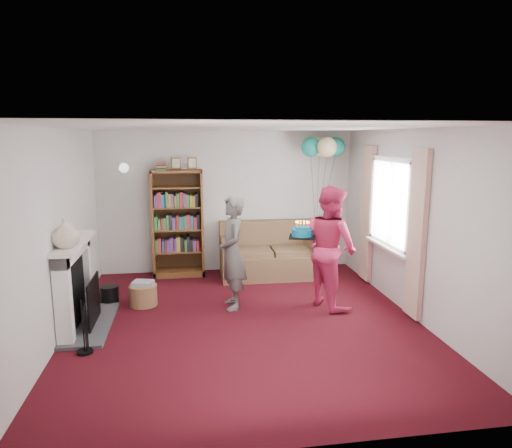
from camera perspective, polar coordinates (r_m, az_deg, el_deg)
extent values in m
plane|color=#37080F|center=(6.11, -1.28, -12.19)|extent=(5.00, 5.00, 0.00)
cube|color=silver|center=(8.20, -3.60, 2.81)|extent=(4.50, 0.02, 2.50)
cube|color=silver|center=(5.90, -23.68, -1.23)|extent=(0.02, 5.00, 2.50)
cube|color=silver|center=(6.42, 19.08, 0.02)|extent=(0.02, 5.00, 2.50)
cube|color=white|center=(5.63, -1.39, 12.01)|extent=(4.50, 5.00, 0.01)
cube|color=#3F3F42|center=(6.37, -20.07, -11.68)|extent=(0.55, 1.40, 0.04)
cube|color=white|center=(5.73, -22.95, -8.99)|extent=(0.18, 0.14, 1.06)
cube|color=white|center=(6.75, -20.70, -5.89)|extent=(0.18, 0.14, 1.06)
cube|color=white|center=(6.11, -22.04, -3.11)|extent=(0.18, 1.24, 0.16)
cube|color=white|center=(6.08, -21.83, -2.19)|extent=(0.28, 1.35, 0.05)
cube|color=black|center=(6.25, -21.88, -7.75)|extent=(0.10, 0.80, 0.86)
cube|color=black|center=(6.25, -19.61, -9.06)|extent=(0.02, 0.70, 0.60)
cylinder|color=black|center=(5.53, -20.81, -11.85)|extent=(0.18, 0.18, 0.64)
cylinder|color=black|center=(7.05, -17.82, -8.41)|extent=(0.26, 0.26, 0.26)
cube|color=white|center=(6.84, 16.80, 7.74)|extent=(0.08, 1.30, 0.08)
cube|color=white|center=(7.01, 16.24, -2.50)|extent=(0.08, 1.30, 0.08)
cube|color=white|center=(6.91, 16.74, 2.56)|extent=(0.01, 1.15, 1.20)
cube|color=white|center=(7.01, 16.01, -2.75)|extent=(0.14, 1.32, 0.04)
cube|color=beige|center=(6.23, 19.47, -1.28)|extent=(0.07, 0.38, 2.20)
cube|color=beige|center=(7.68, 13.75, 1.22)|extent=(0.07, 0.38, 2.20)
cylinder|color=gold|center=(8.11, -16.12, 6.94)|extent=(0.04, 0.12, 0.04)
sphere|color=white|center=(8.02, -16.19, 6.75)|extent=(0.16, 0.16, 0.16)
cube|color=#472B14|center=(8.17, -9.71, 0.31)|extent=(0.87, 0.04, 1.84)
cube|color=brown|center=(8.00, -12.71, -0.02)|extent=(0.04, 0.42, 1.84)
cube|color=brown|center=(7.99, -6.75, 0.15)|extent=(0.04, 0.42, 1.84)
cube|color=brown|center=(7.87, -9.94, 6.52)|extent=(0.87, 0.42, 0.04)
cube|color=brown|center=(8.19, -9.54, -5.94)|extent=(0.87, 0.42, 0.10)
cube|color=brown|center=(8.09, -9.63, -3.31)|extent=(0.79, 0.38, 0.03)
cube|color=brown|center=(8.00, -9.71, -0.62)|extent=(0.79, 0.38, 0.02)
cube|color=brown|center=(7.94, -9.80, 2.13)|extent=(0.79, 0.38, 0.02)
cube|color=brown|center=(7.89, -9.88, 4.56)|extent=(0.79, 0.38, 0.02)
cube|color=maroon|center=(7.85, -11.74, 7.03)|extent=(0.16, 0.22, 0.12)
cube|color=brown|center=(7.91, -9.97, 7.48)|extent=(0.16, 0.02, 0.20)
cube|color=brown|center=(7.91, -7.98, 7.54)|extent=(0.16, 0.02, 0.20)
cube|color=brown|center=(8.01, 1.88, -5.01)|extent=(1.74, 0.92, 0.41)
cube|color=brown|center=(8.25, 1.47, -1.99)|extent=(1.74, 0.24, 0.71)
cube|color=brown|center=(7.86, -3.49, -3.80)|extent=(0.24, 0.87, 0.56)
cube|color=brown|center=(8.13, 7.09, -3.37)|extent=(0.24, 0.87, 0.56)
cube|color=brown|center=(7.81, -0.80, -3.63)|extent=(0.74, 0.62, 0.12)
cube|color=brown|center=(7.96, 4.75, -3.41)|extent=(0.74, 0.62, 0.12)
cylinder|color=olive|center=(6.84, -13.90, -8.62)|extent=(0.40, 0.40, 0.30)
cube|color=beige|center=(6.78, -13.97, -7.20)|extent=(0.28, 0.22, 0.06)
imported|color=black|center=(6.39, -2.95, -3.59)|extent=(0.42, 0.61, 1.60)
imported|color=#C92855|center=(6.53, 9.30, -2.82)|extent=(0.90, 1.01, 1.73)
cube|color=black|center=(6.38, 5.78, -1.58)|extent=(0.35, 0.35, 0.02)
cylinder|color=#0C688D|center=(6.37, 5.79, -1.05)|extent=(0.29, 0.29, 0.10)
cylinder|color=#0C688D|center=(6.36, 5.80, -0.52)|extent=(0.21, 0.21, 0.04)
cylinder|color=pink|center=(6.37, 6.57, -0.19)|extent=(0.01, 0.01, 0.09)
sphere|color=orange|center=(6.36, 6.58, 0.26)|extent=(0.02, 0.02, 0.02)
cylinder|color=pink|center=(6.41, 6.37, -0.12)|extent=(0.01, 0.01, 0.09)
sphere|color=orange|center=(6.40, 6.38, 0.32)|extent=(0.02, 0.02, 0.02)
cylinder|color=pink|center=(6.43, 6.02, -0.07)|extent=(0.01, 0.01, 0.09)
sphere|color=orange|center=(6.42, 6.03, 0.37)|extent=(0.02, 0.02, 0.02)
cylinder|color=pink|center=(6.43, 5.61, -0.06)|extent=(0.01, 0.01, 0.09)
sphere|color=orange|center=(6.42, 5.62, 0.38)|extent=(0.02, 0.02, 0.02)
cylinder|color=pink|center=(6.41, 5.26, -0.09)|extent=(0.01, 0.01, 0.09)
sphere|color=orange|center=(6.40, 5.26, 0.35)|extent=(0.02, 0.02, 0.02)
cylinder|color=pink|center=(6.37, 5.05, -0.15)|extent=(0.01, 0.01, 0.09)
sphere|color=orange|center=(6.36, 5.05, 0.29)|extent=(0.02, 0.02, 0.02)
cylinder|color=pink|center=(6.33, 5.04, -0.23)|extent=(0.01, 0.01, 0.09)
sphere|color=orange|center=(6.32, 5.04, 0.21)|extent=(0.02, 0.02, 0.02)
cylinder|color=pink|center=(6.29, 5.23, -0.30)|extent=(0.01, 0.01, 0.09)
sphere|color=orange|center=(6.28, 5.24, 0.14)|extent=(0.02, 0.02, 0.02)
cylinder|color=pink|center=(6.27, 5.59, -0.35)|extent=(0.01, 0.01, 0.09)
sphere|color=orange|center=(6.26, 5.60, 0.10)|extent=(0.02, 0.02, 0.02)
cylinder|color=pink|center=(6.27, 6.01, -0.36)|extent=(0.01, 0.01, 0.09)
sphere|color=orange|center=(6.26, 6.02, 0.09)|extent=(0.02, 0.02, 0.02)
cylinder|color=pink|center=(6.29, 6.37, -0.33)|extent=(0.01, 0.01, 0.09)
sphere|color=orange|center=(6.28, 6.38, 0.12)|extent=(0.02, 0.02, 0.02)
cylinder|color=pink|center=(6.33, 6.57, -0.26)|extent=(0.01, 0.01, 0.09)
sphere|color=orange|center=(6.32, 6.58, 0.18)|extent=(0.02, 0.02, 0.02)
sphere|color=#3F3F3F|center=(7.88, 7.53, -1.80)|extent=(0.02, 0.02, 0.02)
sphere|color=#17927F|center=(8.15, 9.90, 9.47)|extent=(0.34, 0.34, 0.34)
sphere|color=#DAC585|center=(8.29, 7.95, 9.54)|extent=(0.34, 0.34, 0.34)
sphere|color=#17927F|center=(8.02, 6.88, 9.53)|extent=(0.34, 0.34, 0.34)
sphere|color=#DAC585|center=(7.87, 8.88, 9.46)|extent=(0.34, 0.34, 0.34)
imported|color=beige|center=(5.71, -22.74, -1.05)|extent=(0.38, 0.38, 0.34)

